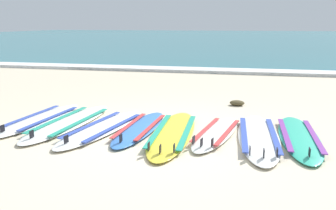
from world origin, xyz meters
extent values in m
plane|color=beige|center=(0.00, 0.00, 0.00)|extent=(80.00, 80.00, 0.00)
cube|color=teal|center=(0.00, 36.93, 0.05)|extent=(80.00, 60.00, 0.10)
cube|color=white|center=(0.00, 7.39, 0.06)|extent=(80.00, 0.90, 0.11)
ellipsoid|color=white|center=(-2.35, 0.40, 0.04)|extent=(0.80, 2.38, 0.07)
cube|color=#334CB2|center=(-2.56, 0.42, 0.08)|extent=(0.24, 1.63, 0.01)
cube|color=#334CB2|center=(-2.14, 0.38, 0.08)|extent=(0.24, 1.63, 0.01)
cube|color=black|center=(-2.44, -0.50, 0.12)|extent=(0.02, 0.09, 0.11)
ellipsoid|color=white|center=(-1.73, 0.33, 0.04)|extent=(0.88, 2.58, 0.07)
cube|color=teal|center=(-1.96, 0.35, 0.08)|extent=(0.26, 1.77, 0.01)
cube|color=teal|center=(-1.51, 0.30, 0.08)|extent=(0.26, 1.77, 0.01)
cube|color=black|center=(-1.83, -0.66, 0.12)|extent=(0.02, 0.09, 0.11)
ellipsoid|color=white|center=(-1.04, 0.14, 0.04)|extent=(1.04, 2.45, 0.07)
cube|color=#334CB2|center=(-1.25, 0.18, 0.08)|extent=(0.40, 1.65, 0.01)
cube|color=#334CB2|center=(-0.83, 0.10, 0.08)|extent=(0.40, 1.65, 0.01)
cube|color=black|center=(-1.22, -0.77, 0.12)|extent=(0.03, 0.09, 0.11)
ellipsoid|color=#3875CC|center=(-0.43, 0.25, 0.04)|extent=(0.63, 2.10, 0.07)
cube|color=#D13838|center=(-0.62, 0.26, 0.08)|extent=(0.15, 1.46, 0.01)
cube|color=#D13838|center=(-0.25, 0.24, 0.08)|extent=(0.15, 1.46, 0.01)
cube|color=black|center=(-0.48, -0.56, 0.12)|extent=(0.02, 0.09, 0.11)
ellipsoid|color=yellow|center=(0.14, 0.12, 0.04)|extent=(0.70, 2.53, 0.07)
cube|color=teal|center=(-0.08, 0.11, 0.08)|extent=(0.14, 1.76, 0.01)
cube|color=teal|center=(0.37, 0.12, 0.08)|extent=(0.14, 1.76, 0.01)
cube|color=black|center=(0.17, -0.86, 0.12)|extent=(0.01, 0.09, 0.11)
cube|color=black|center=(0.00, -0.81, 0.12)|extent=(0.01, 0.09, 0.11)
cube|color=black|center=(0.34, -0.80, 0.12)|extent=(0.01, 0.09, 0.11)
ellipsoid|color=silver|center=(0.82, 0.25, 0.04)|extent=(0.87, 2.02, 0.07)
cube|color=#D13838|center=(0.64, 0.29, 0.08)|extent=(0.34, 1.36, 0.01)
cube|color=#D13838|center=(0.99, 0.22, 0.08)|extent=(0.34, 1.36, 0.01)
cube|color=black|center=(0.67, -0.50, 0.12)|extent=(0.03, 0.09, 0.11)
cube|color=black|center=(0.55, -0.41, 0.12)|extent=(0.03, 0.09, 0.11)
cube|color=black|center=(0.81, -0.46, 0.12)|extent=(0.03, 0.09, 0.11)
ellipsoid|color=white|center=(1.46, 0.22, 0.04)|extent=(0.67, 2.47, 0.07)
cube|color=#334CB2|center=(1.24, 0.21, 0.08)|extent=(0.13, 1.72, 0.01)
cube|color=#334CB2|center=(1.68, 0.22, 0.08)|extent=(0.13, 1.72, 0.01)
cube|color=black|center=(1.48, -0.74, 0.12)|extent=(0.01, 0.09, 0.11)
cube|color=black|center=(1.31, -0.68, 0.12)|extent=(0.01, 0.09, 0.11)
cube|color=black|center=(1.65, -0.67, 0.12)|extent=(0.01, 0.09, 0.11)
ellipsoid|color=#2DB793|center=(2.06, 0.32, 0.04)|extent=(0.60, 2.31, 0.07)
cube|color=purple|center=(1.85, 0.32, 0.08)|extent=(0.10, 1.62, 0.01)
cube|color=purple|center=(2.27, 0.32, 0.08)|extent=(0.10, 1.62, 0.01)
cube|color=black|center=(2.05, -0.58, 0.12)|extent=(0.01, 0.09, 0.11)
ellipsoid|color=#4C4228|center=(1.10, 2.36, 0.05)|extent=(0.31, 0.25, 0.11)
camera|label=1|loc=(1.16, -5.02, 1.73)|focal=37.22mm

